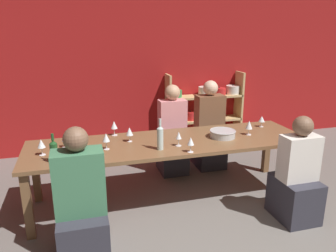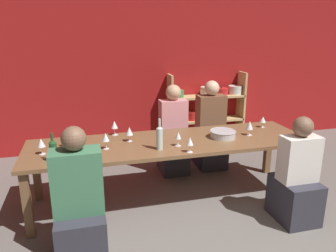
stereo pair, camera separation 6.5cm
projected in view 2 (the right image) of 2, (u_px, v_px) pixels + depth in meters
The scene contains 20 objects.
wall_back_red at pixel (145, 67), 5.38m from camera, with size 8.80×0.06×2.70m.
shelf_unit at pixel (207, 114), 5.68m from camera, with size 1.34×0.30×1.24m.
dining_table at pixel (170, 147), 3.74m from camera, with size 3.19×0.92×0.72m.
mixing_bowl at pixel (223, 134), 3.83m from camera, with size 0.31×0.31×0.09m.
wine_bottle_green at pixel (160, 137), 3.43m from camera, with size 0.07×0.07×0.34m.
wine_bottle_dark at pixel (53, 150), 3.11m from camera, with size 0.07×0.07×0.29m.
wine_glass_white_a at pixel (129, 131), 3.68m from camera, with size 0.08×0.08×0.17m.
wine_glass_empty_a at pixel (114, 125), 3.90m from camera, with size 0.08×0.08×0.18m.
wine_glass_red_a at pixel (41, 143), 3.30m from camera, with size 0.08×0.08×0.17m.
wine_glass_white_b at pixel (178, 136), 3.54m from camera, with size 0.06×0.06×0.16m.
wine_glass_white_c at pixel (250, 126), 3.90m from camera, with size 0.08×0.08×0.18m.
wine_glass_white_d at pixel (65, 137), 3.52m from camera, with size 0.07×0.07×0.17m.
wine_glass_red_b at pixel (190, 142), 3.35m from camera, with size 0.07×0.07×0.16m.
wine_glass_red_c at pixel (263, 120), 4.22m from camera, with size 0.08×0.08×0.14m.
wine_glass_red_d at pixel (106, 138), 3.44m from camera, with size 0.08×0.08×0.18m.
cell_phone at pixel (90, 150), 3.44m from camera, with size 0.10×0.16×0.01m.
person_near_a at pixel (80, 212), 2.82m from camera, with size 0.42×0.52×1.20m.
person_far_a at pixel (210, 135), 4.76m from camera, with size 0.40×0.50×1.26m.
person_near_b at pixel (296, 183), 3.39m from camera, with size 0.38×0.48×1.13m.
person_far_b at pixel (173, 140), 4.56m from camera, with size 0.37×0.46×1.24m.
Camera 2 is at (-1.03, -1.52, 1.94)m, focal length 35.00 mm.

